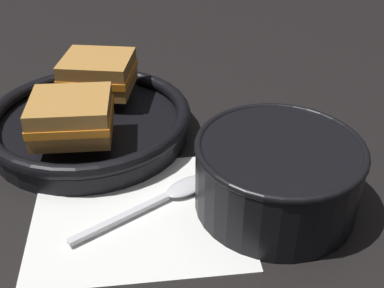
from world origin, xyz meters
TOP-DOWN VIEW (x-y plane):
  - ground_plane at (0.00, 0.00)m, footprint 4.00×4.00m
  - napkin at (-0.09, -0.02)m, footprint 0.25×0.22m
  - soup_bowl at (0.05, -0.04)m, footprint 0.17×0.17m
  - spoon at (-0.05, -0.00)m, footprint 0.17×0.08m
  - skillet at (-0.12, 0.15)m, footprint 0.26×0.26m
  - sandwich_near_left at (-0.14, 0.10)m, footprint 0.11×0.10m
  - sandwich_near_right at (-0.10, 0.21)m, footprint 0.12×0.11m

SIDE VIEW (x-z plane):
  - ground_plane at x=0.00m, z-range 0.00..0.00m
  - napkin at x=-0.09m, z-range 0.00..0.00m
  - spoon at x=-0.05m, z-range 0.00..0.01m
  - skillet at x=-0.12m, z-range 0.00..0.04m
  - soup_bowl at x=0.05m, z-range 0.01..0.09m
  - sandwich_near_left at x=-0.14m, z-range 0.04..0.09m
  - sandwich_near_right at x=-0.10m, z-range 0.04..0.09m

